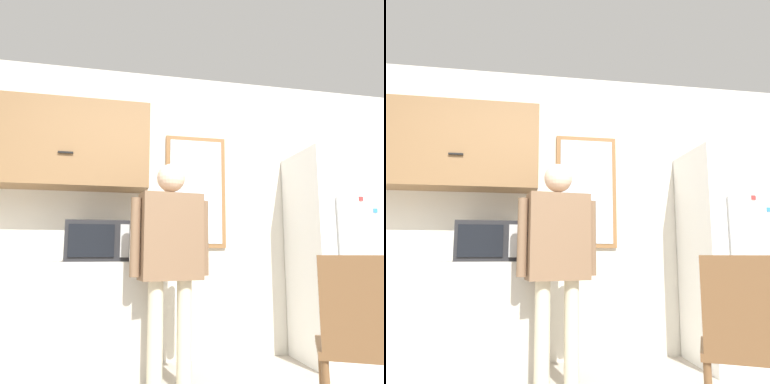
{
  "view_description": "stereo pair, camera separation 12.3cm",
  "coord_description": "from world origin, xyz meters",
  "views": [
    {
      "loc": [
        -0.38,
        -1.42,
        0.96
      ],
      "look_at": [
        0.17,
        1.13,
        1.38
      ],
      "focal_mm": 35.0,
      "sensor_mm": 36.0,
      "label": 1
    },
    {
      "loc": [
        -0.26,
        -1.44,
        0.96
      ],
      "look_at": [
        0.17,
        1.13,
        1.38
      ],
      "focal_mm": 35.0,
      "sensor_mm": 36.0,
      "label": 2
    }
  ],
  "objects": [
    {
      "name": "counter",
      "position": [
        -1.14,
        1.76,
        0.45
      ],
      "size": [
        2.12,
        0.58,
        0.89
      ],
      "color": "#BCB7AD",
      "rests_on": "ground_plane"
    },
    {
      "name": "window",
      "position": [
        0.41,
        2.04,
        1.54
      ],
      "size": [
        0.58,
        0.05,
        1.07
      ],
      "color": "olive"
    },
    {
      "name": "refrigerator",
      "position": [
        1.66,
        1.71,
        0.94
      ],
      "size": [
        0.71,
        0.71,
        1.89
      ],
      "color": "white",
      "rests_on": "ground_plane"
    },
    {
      "name": "chair",
      "position": [
        0.9,
        0.39,
        0.52
      ],
      "size": [
        0.56,
        0.56,
        0.95
      ],
      "rotation": [
        0.0,
        0.0,
        2.66
      ],
      "color": "brown",
      "rests_on": "ground_plane"
    },
    {
      "name": "back_wall",
      "position": [
        0.0,
        2.08,
        1.35
      ],
      "size": [
        6.0,
        0.06,
        2.7
      ],
      "color": "silver",
      "rests_on": "ground_plane"
    },
    {
      "name": "person",
      "position": [
        0.05,
        1.33,
        0.99
      ],
      "size": [
        0.6,
        0.28,
        1.62
      ],
      "rotation": [
        0.0,
        0.0,
        0.14
      ],
      "color": "beige",
      "rests_on": "ground_plane"
    },
    {
      "name": "upper_cabinets",
      "position": [
        -1.14,
        1.89,
        1.89
      ],
      "size": [
        2.12,
        0.35,
        0.76
      ],
      "color": "olive"
    },
    {
      "name": "microwave",
      "position": [
        -0.48,
        1.76,
        1.05
      ],
      "size": [
        0.49,
        0.39,
        0.32
      ],
      "color": "#232326",
      "rests_on": "counter"
    }
  ]
}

